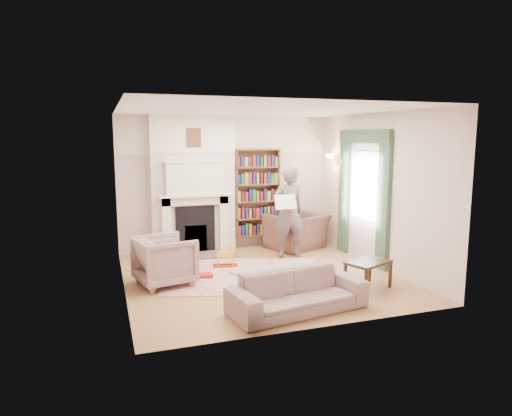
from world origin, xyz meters
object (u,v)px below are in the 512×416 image
object	(u,v)px
coffee_table	(368,275)
armchair_left	(165,260)
bookcase	(257,193)
paraffin_heater	(163,247)
man_reading	(288,212)
armchair_reading	(297,231)
rocking_horse	(225,257)
sofa	(297,292)

from	to	relation	value
coffee_table	armchair_left	bearing A→B (deg)	135.27
bookcase	paraffin_heater	xyz separation A→B (m)	(-2.11, -0.57, -0.90)
man_reading	armchair_left	bearing A→B (deg)	22.12
armchair_reading	coffee_table	distance (m)	2.80
armchair_left	rocking_horse	world-z (taller)	armchair_left
rocking_horse	bookcase	bearing A→B (deg)	61.74
sofa	rocking_horse	size ratio (longest dim) A/B	4.26
man_reading	rocking_horse	xyz separation A→B (m)	(-1.37, -0.30, -0.70)
sofa	man_reading	size ratio (longest dim) A/B	1.05
armchair_reading	sofa	size ratio (longest dim) A/B	0.60
armchair_reading	sofa	xyz separation A→B (m)	(-1.44, -3.30, -0.10)
bookcase	armchair_left	world-z (taller)	bookcase
sofa	paraffin_heater	xyz separation A→B (m)	(-1.41, 3.20, -0.00)
rocking_horse	man_reading	bearing A→B (deg)	22.19
coffee_table	paraffin_heater	size ratio (longest dim) A/B	1.27
bookcase	man_reading	xyz separation A→B (m)	(0.29, -1.07, -0.27)
bookcase	paraffin_heater	bearing A→B (deg)	-164.77
bookcase	paraffin_heater	world-z (taller)	bookcase
bookcase	sofa	size ratio (longest dim) A/B	0.98
man_reading	rocking_horse	distance (m)	1.57
armchair_left	sofa	size ratio (longest dim) A/B	0.46
armchair_reading	man_reading	xyz separation A→B (m)	(-0.45, -0.60, 0.53)
armchair_left	coffee_table	xyz separation A→B (m)	(2.99, -1.26, -0.17)
bookcase	sofa	xyz separation A→B (m)	(-0.70, -3.78, -0.90)
man_reading	coffee_table	bearing A→B (deg)	103.10
coffee_table	paraffin_heater	xyz separation A→B (m)	(-2.84, 2.70, 0.05)
armchair_reading	man_reading	size ratio (longest dim) A/B	0.64
coffee_table	sofa	bearing A→B (deg)	177.61
sofa	rocking_horse	xyz separation A→B (m)	(-0.38, 2.41, -0.08)
bookcase	armchair_left	xyz separation A→B (m)	(-2.25, -2.01, -0.78)
armchair_left	paraffin_heater	bearing A→B (deg)	-19.43
armchair_reading	sofa	distance (m)	3.61
coffee_table	paraffin_heater	distance (m)	3.92
bookcase	man_reading	distance (m)	1.15
coffee_table	rocking_horse	distance (m)	2.62
armchair_reading	sofa	world-z (taller)	armchair_reading
sofa	rocking_horse	world-z (taller)	sofa
armchair_reading	man_reading	distance (m)	0.92
armchair_reading	rocking_horse	size ratio (longest dim) A/B	2.57
bookcase	coffee_table	world-z (taller)	bookcase
armchair_left	man_reading	xyz separation A→B (m)	(2.55, 0.94, 0.51)
armchair_left	man_reading	world-z (taller)	man_reading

